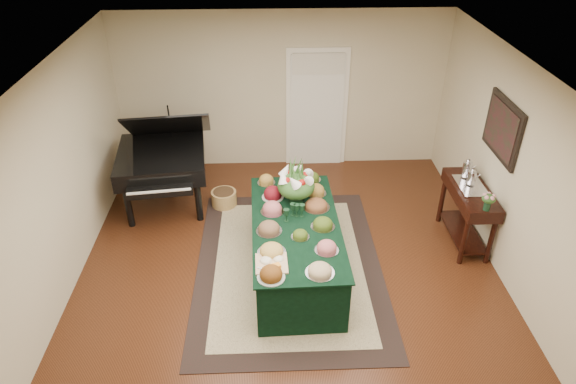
{
  "coord_description": "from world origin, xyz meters",
  "views": [
    {
      "loc": [
        -0.22,
        -5.2,
        4.51
      ],
      "look_at": [
        0.0,
        0.3,
        1.05
      ],
      "focal_mm": 32.0,
      "sensor_mm": 36.0,
      "label": 1
    }
  ],
  "objects_px": {
    "buffet_table": "(296,248)",
    "floral_centerpiece": "(296,182)",
    "grand_piano": "(162,159)",
    "mahogany_sideboard": "(469,201)"
  },
  "relations": [
    {
      "from": "buffet_table",
      "to": "mahogany_sideboard",
      "type": "bearing_deg",
      "value": 13.51
    },
    {
      "from": "floral_centerpiece",
      "to": "mahogany_sideboard",
      "type": "bearing_deg",
      "value": 1.59
    },
    {
      "from": "buffet_table",
      "to": "mahogany_sideboard",
      "type": "height_order",
      "value": "mahogany_sideboard"
    },
    {
      "from": "buffet_table",
      "to": "grand_piano",
      "type": "height_order",
      "value": "grand_piano"
    },
    {
      "from": "buffet_table",
      "to": "floral_centerpiece",
      "type": "bearing_deg",
      "value": 86.74
    },
    {
      "from": "grand_piano",
      "to": "mahogany_sideboard",
      "type": "bearing_deg",
      "value": -14.76
    },
    {
      "from": "grand_piano",
      "to": "buffet_table",
      "type": "bearing_deg",
      "value": -41.66
    },
    {
      "from": "buffet_table",
      "to": "floral_centerpiece",
      "type": "xyz_separation_m",
      "value": [
        0.03,
        0.51,
        0.69
      ]
    },
    {
      "from": "buffet_table",
      "to": "floral_centerpiece",
      "type": "relative_size",
      "value": 4.57
    },
    {
      "from": "grand_piano",
      "to": "mahogany_sideboard",
      "type": "xyz_separation_m",
      "value": [
        4.35,
        -1.15,
        -0.13
      ]
    }
  ]
}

